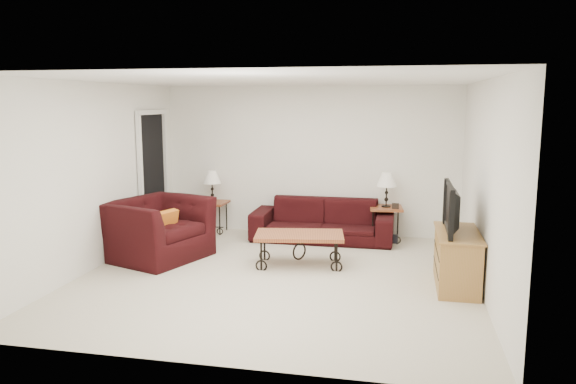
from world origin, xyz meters
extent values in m
plane|color=beige|center=(0.00, 0.00, 0.00)|extent=(5.00, 5.00, 0.00)
cube|color=white|center=(0.00, 2.50, 1.25)|extent=(5.00, 0.02, 2.50)
cube|color=white|center=(0.00, -2.50, 1.25)|extent=(5.00, 0.02, 2.50)
cube|color=white|center=(-2.50, 0.00, 1.25)|extent=(0.02, 5.00, 2.50)
cube|color=white|center=(2.50, 0.00, 1.25)|extent=(0.02, 5.00, 2.50)
plane|color=white|center=(0.00, 0.00, 2.50)|extent=(5.00, 5.00, 0.00)
cube|color=black|center=(-2.47, 1.65, 1.02)|extent=(0.08, 0.94, 2.04)
imported|color=black|center=(0.30, 2.02, 0.33)|extent=(2.28, 0.89, 0.66)
cube|color=#9C5227|center=(-1.64, 2.20, 0.27)|extent=(0.50, 0.50, 0.54)
cube|color=#9C5227|center=(1.31, 2.20, 0.28)|extent=(0.56, 0.56, 0.56)
cube|color=black|center=(-1.79, 2.05, 0.58)|extent=(0.11, 0.03, 0.09)
cube|color=black|center=(1.46, 2.05, 0.61)|extent=(0.11, 0.03, 0.09)
cube|color=#9C5227|center=(0.19, 0.55, 0.23)|extent=(1.29, 0.83, 0.45)
imported|color=black|center=(-1.88, 0.50, 0.43)|extent=(1.53, 1.63, 0.86)
cube|color=orange|center=(-1.73, 0.45, 0.52)|extent=(0.23, 0.40, 0.39)
cube|color=#9D673A|center=(2.23, 0.08, 0.34)|extent=(0.47, 1.14, 0.68)
imported|color=black|center=(2.21, 0.08, 0.98)|extent=(0.13, 1.02, 0.59)
ellipsoid|color=black|center=(1.41, 1.76, 0.21)|extent=(0.37, 0.32, 0.42)
camera|label=1|loc=(1.54, -6.72, 2.24)|focal=34.53mm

